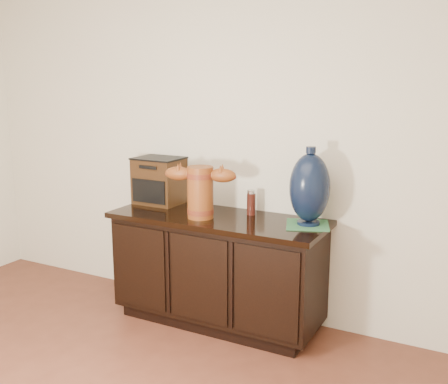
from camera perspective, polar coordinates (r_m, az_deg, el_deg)
The scene contains 6 objects.
sideboard at distance 3.59m, azimuth -0.68°, elevation -8.35°, with size 1.46×0.56×0.75m.
terracotta_vessel at distance 3.40m, azimuth -2.59°, elevation 0.31°, with size 0.48×0.21×0.34m.
tv_radio at distance 3.84m, azimuth -7.07°, elevation 1.25°, with size 0.34×0.28×0.34m.
green_mat at distance 3.31m, azimuth 9.08°, elevation -3.54°, with size 0.26×0.26×0.01m, color #327041.
lamp_base at distance 3.25m, azimuth 9.30°, elevation 0.43°, with size 0.32×0.32×0.48m.
spray_can at distance 3.51m, azimuth 2.98°, elevation -1.15°, with size 0.06×0.06×0.17m.
Camera 1 is at (1.61, -0.73, 1.65)m, focal length 42.00 mm.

